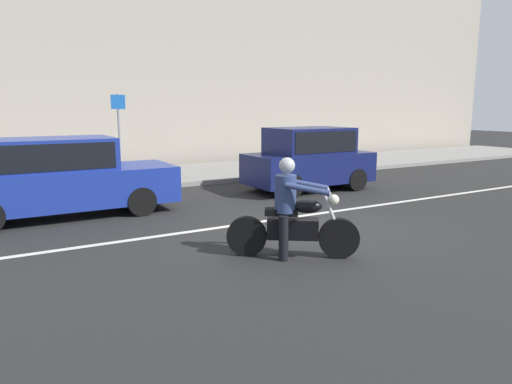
{
  "coord_description": "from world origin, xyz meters",
  "views": [
    {
      "loc": [
        -5.51,
        -7.27,
        2.35
      ],
      "look_at": [
        -1.65,
        -0.66,
        0.97
      ],
      "focal_mm": 32.8,
      "sensor_mm": 36.0,
      "label": 1
    }
  ],
  "objects_px": {
    "parked_sedan_cobalt_blue": "(58,177)",
    "motorcycle_with_rider_denim_blue": "(292,217)",
    "parked_hatchback_navy": "(309,158)",
    "street_sign_post": "(119,128)"
  },
  "relations": [
    {
      "from": "motorcycle_with_rider_denim_blue",
      "to": "parked_hatchback_navy",
      "type": "bearing_deg",
      "value": 50.97
    },
    {
      "from": "parked_sedan_cobalt_blue",
      "to": "parked_hatchback_navy",
      "type": "distance_m",
      "value": 6.71
    },
    {
      "from": "parked_hatchback_navy",
      "to": "street_sign_post",
      "type": "height_order",
      "value": "street_sign_post"
    },
    {
      "from": "motorcycle_with_rider_denim_blue",
      "to": "parked_sedan_cobalt_blue",
      "type": "xyz_separation_m",
      "value": [
        -2.79,
        4.87,
        0.23
      ]
    },
    {
      "from": "parked_hatchback_navy",
      "to": "street_sign_post",
      "type": "bearing_deg",
      "value": 135.58
    },
    {
      "from": "parked_sedan_cobalt_blue",
      "to": "motorcycle_with_rider_denim_blue",
      "type": "bearing_deg",
      "value": -60.2
    },
    {
      "from": "parked_hatchback_navy",
      "to": "street_sign_post",
      "type": "distance_m",
      "value": 6.07
    },
    {
      "from": "street_sign_post",
      "to": "parked_sedan_cobalt_blue",
      "type": "bearing_deg",
      "value": -120.07
    },
    {
      "from": "motorcycle_with_rider_denim_blue",
      "to": "parked_sedan_cobalt_blue",
      "type": "relative_size",
      "value": 0.38
    },
    {
      "from": "parked_sedan_cobalt_blue",
      "to": "street_sign_post",
      "type": "bearing_deg",
      "value": 59.93
    }
  ]
}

